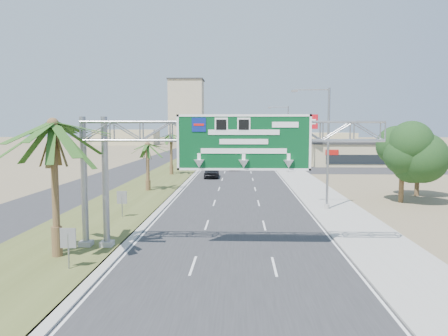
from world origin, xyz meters
The scene contains 31 objects.
ground centered at (0.00, 0.00, 0.00)m, with size 600.00×600.00×0.00m, color #8C7A59.
road centered at (0.00, 110.00, 0.01)m, with size 12.00×300.00×0.02m, color #28282B.
sidewalk_right centered at (8.50, 110.00, 0.05)m, with size 4.00×300.00×0.10m, color #9E9B93.
median_grass centered at (-10.00, 110.00, 0.06)m, with size 7.00×300.00×0.12m, color #474E22.
opposing_road centered at (-17.00, 110.00, 0.01)m, with size 8.00×300.00×0.02m, color #28282B.
sign_gantry centered at (-1.06, 9.93, 6.06)m, with size 16.75×1.24×7.50m.
palm_near centered at (-9.20, 8.00, 6.93)m, with size 5.70×5.70×8.35m.
palm_row_b centered at (-9.50, 32.00, 4.90)m, with size 3.99×3.99×5.95m.
palm_row_c centered at (-9.50, 48.00, 5.66)m, with size 3.99×3.99×6.75m.
palm_row_d centered at (-9.50, 66.00, 4.42)m, with size 3.99×3.99×5.45m.
palm_row_e centered at (-9.50, 85.00, 5.09)m, with size 3.99×3.99×6.15m.
palm_row_f centered at (-9.50, 110.00, 4.71)m, with size 3.99×3.99×5.75m.
streetlight_near centered at (7.30, 22.00, 4.69)m, with size 3.27×0.44×10.00m.
streetlight_mid centered at (7.30, 52.00, 4.69)m, with size 3.27×0.44×10.00m.
streetlight_far centered at (7.30, 88.00, 4.69)m, with size 3.27×0.44×10.00m.
signal_mast centered at (5.17, 71.97, 4.85)m, with size 10.28×0.71×8.00m.
store_building centered at (22.00, 66.00, 2.00)m, with size 18.00×10.00×4.00m, color tan.
oak_near centered at (15.00, 26.00, 4.53)m, with size 4.50×4.50×6.80m.
oak_far centered at (18.00, 30.00, 3.82)m, with size 3.50×3.50×5.60m.
median_signback_a centered at (-7.80, 6.00, 1.45)m, with size 0.75×0.08×2.08m.
median_signback_b centered at (-8.50, 18.00, 1.45)m, with size 0.75×0.08×2.08m.
tower_distant centered at (-32.00, 250.00, 17.50)m, with size 20.00×16.00×35.00m, color #B7AB8A.
building_distant_left centered at (-45.00, 160.00, 3.00)m, with size 24.00×14.00×6.00m, color tan.
building_distant_right centered at (30.00, 140.00, 2.50)m, with size 20.00×12.00×5.00m, color tan.
car_left_lane centered at (-3.54, 44.94, 0.84)m, with size 1.98×4.93×1.68m, color black.
car_mid_lane centered at (-0.72, 56.15, 0.77)m, with size 1.63×4.67×1.54m, color maroon.
car_right_lane centered at (2.81, 66.55, 0.72)m, with size 2.39×5.18×1.44m, color gray.
car_far centered at (-5.08, 89.55, 0.80)m, with size 2.24×5.50×1.60m, color black.
pole_sign_red_near centered at (12.05, 59.50, 7.23)m, with size 2.36×1.09×9.18m.
pole_sign_blue centered at (10.00, 63.03, 4.89)m, with size 2.00×0.89×6.81m.
pole_sign_red_far centered at (9.11, 88.41, 5.57)m, with size 2.21×0.47×7.14m.
Camera 1 is at (0.29, -13.90, 6.79)m, focal length 35.00 mm.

